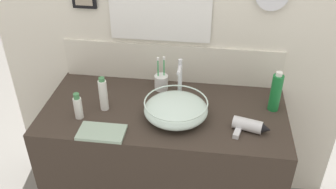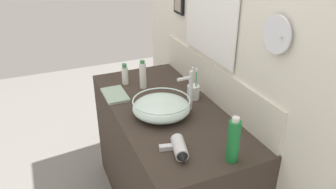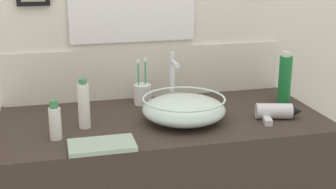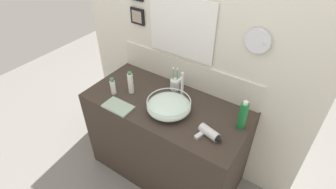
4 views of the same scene
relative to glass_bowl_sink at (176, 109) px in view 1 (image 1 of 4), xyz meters
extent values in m
cube|color=#382D26|center=(-0.07, 0.06, -0.47)|extent=(1.34, 0.64, 0.84)
cube|color=silver|center=(-0.07, 0.41, 0.36)|extent=(2.14, 0.06, 2.51)
cube|color=beige|center=(-0.07, 0.37, 0.07)|extent=(1.31, 0.02, 0.24)
ellipsoid|color=silver|center=(0.00, 0.00, 0.00)|extent=(0.34, 0.34, 0.10)
torus|color=silver|center=(0.00, 0.00, 0.04)|extent=(0.34, 0.34, 0.01)
torus|color=#B2B7BC|center=(0.00, 0.00, -0.05)|extent=(0.13, 0.13, 0.01)
cylinder|color=silver|center=(0.00, 0.19, 0.06)|extent=(0.02, 0.02, 0.22)
cylinder|color=silver|center=(0.00, 0.14, 0.16)|extent=(0.02, 0.09, 0.02)
cylinder|color=silver|center=(0.00, 0.19, 0.18)|extent=(0.02, 0.02, 0.03)
cylinder|color=silver|center=(0.37, -0.06, -0.02)|extent=(0.16, 0.10, 0.07)
cone|color=black|center=(0.46, -0.08, -0.02)|extent=(0.06, 0.06, 0.06)
cube|color=silver|center=(0.32, -0.10, -0.04)|extent=(0.05, 0.09, 0.02)
cylinder|color=white|center=(-0.12, 0.27, -0.01)|extent=(0.08, 0.08, 0.09)
cylinder|color=green|center=(-0.10, 0.28, 0.05)|extent=(0.01, 0.01, 0.19)
cube|color=white|center=(-0.10, 0.28, 0.15)|extent=(0.01, 0.01, 0.02)
cylinder|color=green|center=(-0.14, 0.27, 0.04)|extent=(0.01, 0.01, 0.19)
cube|color=white|center=(-0.14, 0.27, 0.15)|extent=(0.01, 0.01, 0.02)
cylinder|color=white|center=(-0.40, 0.03, 0.04)|extent=(0.05, 0.05, 0.18)
cylinder|color=#3F7F4C|center=(-0.40, 0.03, 0.14)|extent=(0.03, 0.03, 0.02)
cylinder|color=#197233|center=(0.52, 0.15, 0.05)|extent=(0.06, 0.06, 0.21)
cylinder|color=silver|center=(0.52, 0.15, 0.17)|extent=(0.03, 0.03, 0.02)
cylinder|color=white|center=(-0.51, -0.07, 0.01)|extent=(0.04, 0.04, 0.12)
cylinder|color=#3F7F4C|center=(-0.51, -0.07, 0.08)|extent=(0.03, 0.03, 0.03)
cube|color=#99B29E|center=(-0.35, -0.19, -0.05)|extent=(0.24, 0.14, 0.02)
camera|label=1|loc=(0.17, -1.59, 1.15)|focal=40.00mm
camera|label=2|loc=(1.55, -0.62, 0.92)|focal=35.00mm
camera|label=3|loc=(-0.50, -1.73, 0.61)|focal=50.00mm
camera|label=4|loc=(0.84, -1.26, 1.29)|focal=28.00mm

